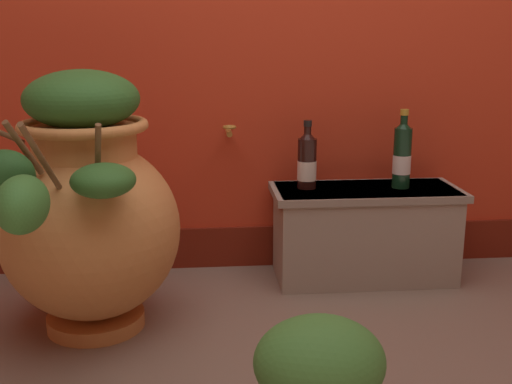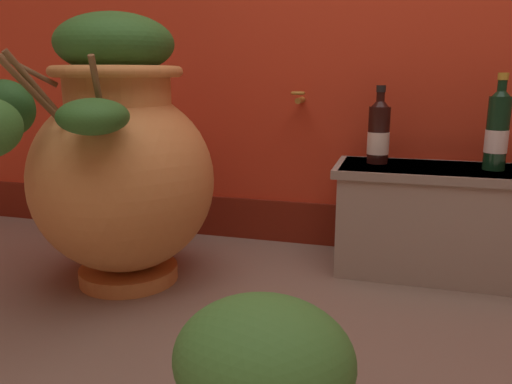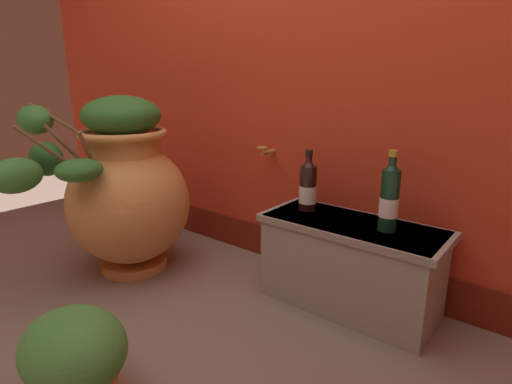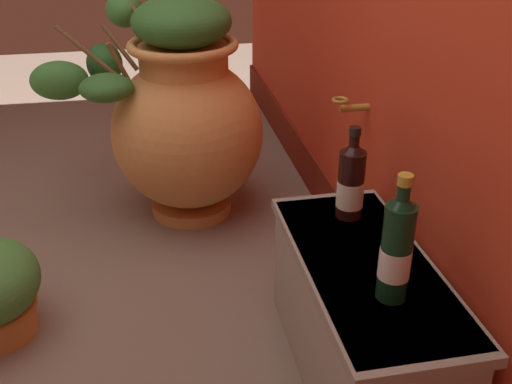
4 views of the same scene
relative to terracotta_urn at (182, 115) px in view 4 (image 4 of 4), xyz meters
The scene contains 5 objects.
ground_plane 0.94m from the terracotta_urn, 38.49° to the right, with size 7.00×7.00×0.00m, color #7A6656.
terracotta_urn is the anchor object (origin of this frame).
stone_ledge 1.16m from the terracotta_urn, 19.90° to the left, with size 0.78×0.34×0.39m.
wine_bottle_left 1.28m from the terracotta_urn, 17.88° to the left, with size 0.07×0.07×0.32m.
wine_bottle_middle 0.93m from the terracotta_urn, 26.92° to the left, with size 0.08×0.08×0.28m.
Camera 4 is at (1.63, 0.37, 1.28)m, focal length 41.95 mm.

